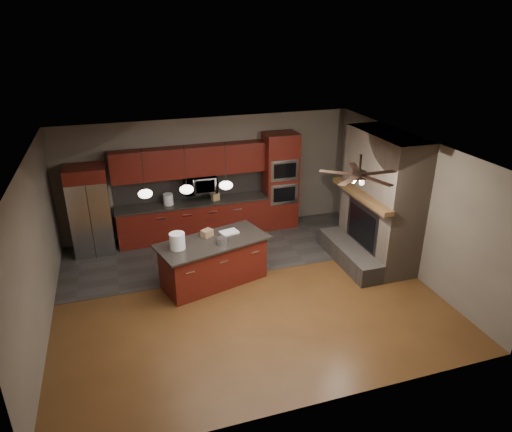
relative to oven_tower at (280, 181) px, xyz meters
name	(u,v)px	position (x,y,z in m)	size (l,w,h in m)	color
ground	(245,291)	(-1.70, -2.69, -1.19)	(7.00, 7.00, 0.00)	brown
ceiling	(243,151)	(-1.70, -2.69, 1.61)	(7.00, 6.00, 0.02)	white
back_wall	(209,176)	(-1.70, 0.31, 0.21)	(7.00, 0.02, 2.80)	#6A6355
right_wall	(409,204)	(1.80, -2.69, 0.21)	(0.02, 6.00, 2.80)	#6A6355
left_wall	(35,253)	(-5.20, -2.69, 0.21)	(0.02, 6.00, 2.80)	#6A6355
slate_tile_patch	(223,250)	(-1.70, -0.89, -1.19)	(7.00, 2.40, 0.01)	#33302E
fireplace_column	(378,204)	(1.34, -2.29, 0.11)	(1.30, 2.10, 2.80)	#736252
back_cabinetry	(193,201)	(-2.18, 0.05, -0.30)	(3.59, 0.64, 2.20)	#54190F
oven_tower	(280,181)	(0.00, 0.00, 0.00)	(0.80, 0.63, 2.38)	#54190F
microwave	(200,184)	(-1.98, 0.06, 0.11)	(0.73, 0.41, 0.50)	silver
refrigerator	(90,210)	(-4.46, -0.07, -0.19)	(0.85, 0.75, 2.00)	silver
kitchen_island	(214,261)	(-2.19, -2.17, -0.73)	(2.32, 1.51, 0.92)	#54190F
white_bucket	(177,241)	(-2.88, -2.28, -0.12)	(0.29, 0.29, 0.31)	white
paint_can	(222,241)	(-2.04, -2.36, -0.21)	(0.19, 0.19, 0.13)	#B4B5B9
paint_tray	(229,232)	(-1.80, -1.93, -0.25)	(0.35, 0.24, 0.03)	white
cardboard_box	(207,233)	(-2.25, -1.94, -0.20)	(0.22, 0.16, 0.14)	#90694A
counter_bucket	(168,199)	(-2.75, 0.01, -0.16)	(0.23, 0.23, 0.26)	silver
counter_box	(215,196)	(-1.65, -0.04, -0.20)	(0.17, 0.13, 0.19)	#A28553
pendant_left	(145,194)	(-3.35, -1.99, 0.77)	(0.26, 0.26, 0.92)	black
pendant_center	(187,189)	(-2.60, -1.99, 0.77)	(0.26, 0.26, 0.92)	black
pendant_right	(226,185)	(-1.85, -1.99, 0.77)	(0.26, 0.26, 0.92)	black
ceiling_fan	(359,174)	(0.10, -3.49, 1.27)	(1.27, 1.33, 0.41)	black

